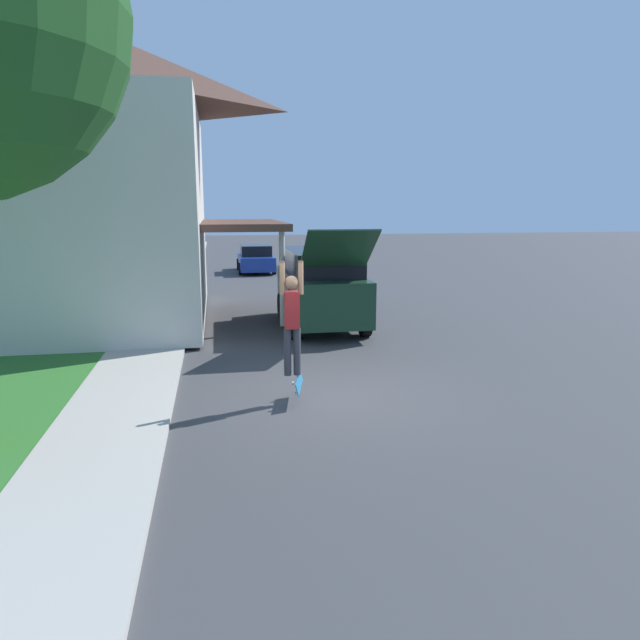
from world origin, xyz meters
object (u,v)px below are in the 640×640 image
(skateboarder, at_px, (292,317))
(skateboard, at_px, (299,382))
(car_down_street, at_px, (256,259))
(suv_parked, at_px, (320,285))

(skateboarder, bearing_deg, skateboard, -18.73)
(skateboarder, bearing_deg, car_down_street, 87.78)
(skateboarder, distance_m, skateboard, 1.19)
(suv_parked, bearing_deg, skateboarder, -104.67)
(suv_parked, height_order, car_down_street, suv_parked)
(skateboard, bearing_deg, skateboarder, 161.27)
(car_down_street, bearing_deg, skateboard, -91.93)
(suv_parked, height_order, skateboarder, suv_parked)
(car_down_street, distance_m, skateboarder, 20.74)
(car_down_street, xyz_separation_m, skateboarder, (-0.80, -20.71, 0.87))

